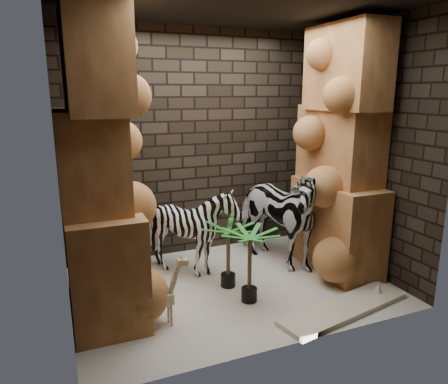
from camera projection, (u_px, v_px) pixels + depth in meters
name	position (u px, v px, depth m)	size (l,w,h in m)	color
floor	(232.00, 286.00, 4.79)	(3.50, 3.50, 0.00)	beige
ceiling	(233.00, 7.00, 4.08)	(3.50, 3.50, 0.00)	black
wall_back	(195.00, 144.00, 5.56)	(3.50, 3.50, 0.00)	black
wall_front	(295.00, 180.00, 3.32)	(3.50, 3.50, 0.00)	black
wall_left	(57.00, 169.00, 3.79)	(3.00, 3.00, 0.00)	black
wall_right	(363.00, 149.00, 5.09)	(3.00, 3.00, 0.00)	black
rock_pillar_left	(97.00, 166.00, 3.92)	(0.68, 1.30, 3.00)	#E09452
rock_pillar_right	(341.00, 151.00, 4.96)	(0.58, 1.25, 3.00)	#E09452
zebra_right	(273.00, 207.00, 5.25)	(0.70, 1.30, 1.53)	white
zebra_left	(193.00, 235.00, 5.02)	(0.89, 1.11, 1.01)	white
giraffe_toy	(161.00, 293.00, 3.89)	(0.35, 0.12, 0.69)	beige
palm_front	(228.00, 255.00, 4.71)	(0.36, 0.36, 0.76)	#166F1A
palm_back	(250.00, 266.00, 4.36)	(0.36, 0.36, 0.81)	#166F1A
surfboard	(344.00, 308.00, 4.25)	(1.55, 0.38, 0.05)	beige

